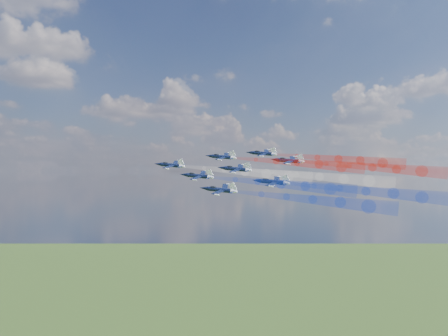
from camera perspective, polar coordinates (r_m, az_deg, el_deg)
jet_lead at (r=185.28m, az=-6.25°, el=0.34°), size 16.96×17.36×7.58m
trail_lead at (r=173.35m, az=2.45°, el=-0.45°), size 33.40×41.30×9.55m
jet_inner_left at (r=169.40m, az=-3.07°, el=-0.93°), size 16.96×17.36×7.58m
trail_inner_left at (r=159.33m, az=6.69°, el=-1.87°), size 33.40×41.30×9.55m
jet_inner_right at (r=189.24m, az=-0.24°, el=1.31°), size 16.96×17.36×7.58m
trail_inner_right at (r=180.23m, az=8.56°, el=0.60°), size 33.40×41.30×9.55m
jet_outer_left at (r=155.08m, az=-0.49°, el=-2.57°), size 16.96×17.36×7.58m
trail_outer_left at (r=146.62m, az=10.34°, el=-3.67°), size 33.40×41.30×9.55m
jet_center_third at (r=172.98m, az=1.39°, el=-0.12°), size 16.96×17.36×7.58m
trail_center_third at (r=165.06m, az=11.11°, el=-0.97°), size 33.40×41.30×9.55m
jet_outer_right at (r=194.56m, az=4.54°, el=1.71°), size 16.96×17.36×7.58m
trail_outer_right at (r=187.90m, az=13.23°, el=1.03°), size 33.40×41.30×9.55m
jet_rear_left at (r=161.07m, az=5.69°, el=-1.63°), size 16.96×17.36×7.58m
trail_rear_left at (r=155.61m, az=16.27°, el=-2.58°), size 33.40×41.30×9.55m
jet_rear_right at (r=181.51m, az=7.56°, el=0.86°), size 16.96×17.36×7.58m
trail_rear_right at (r=176.61m, az=16.95°, el=0.09°), size 33.40×41.30×9.55m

